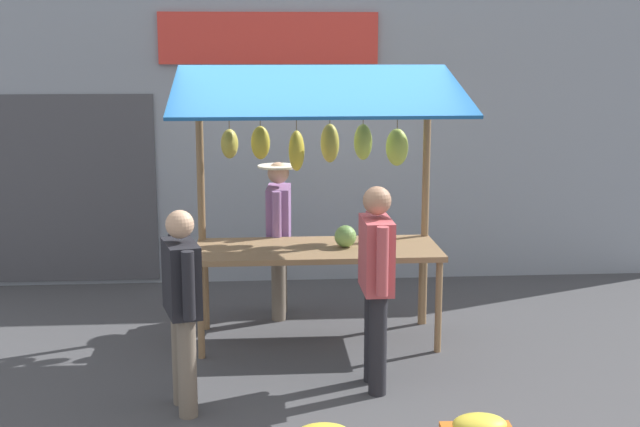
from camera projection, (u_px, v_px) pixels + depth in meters
The scene contains 6 objects.
ground_plane at pixel (318, 340), 7.96m from camera, with size 40.00×40.00×0.00m, color #424244.
street_backdrop at pixel (299, 133), 9.77m from camera, with size 9.00×0.30×3.40m.
market_stall at pixel (320, 172), 7.72m from camera, with size 2.50×1.46×2.50m.
vendor_with_sunhat at pixel (279, 227), 8.49m from camera, with size 0.40×0.67×1.56m.
shopper_with_ponytail at pixel (182, 298), 6.27m from camera, with size 0.33×0.65×1.52m.
shopper_with_shopping_bag at pixel (376, 274), 6.68m from camera, with size 0.22×0.70×1.62m.
Camera 1 is at (0.54, 7.56, 2.68)m, focal length 48.35 mm.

